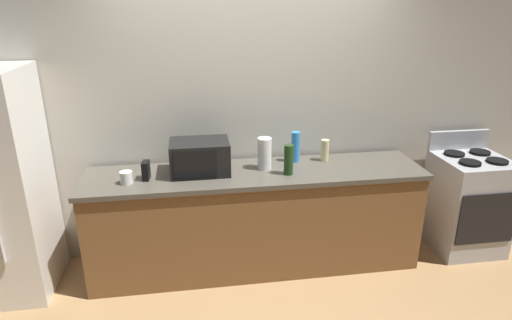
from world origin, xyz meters
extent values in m
plane|color=#A87F51|center=(0.00, 0.00, 0.00)|extent=(8.00, 8.00, 0.00)
cube|color=beige|center=(0.00, 0.81, 1.35)|extent=(6.40, 0.10, 2.70)
cube|color=brown|center=(0.00, 0.40, 0.43)|extent=(2.80, 0.60, 0.86)
cube|color=#514C42|center=(0.00, 0.40, 0.88)|extent=(2.84, 0.64, 0.04)
cube|color=#B7BABF|center=(2.00, 0.40, 0.45)|extent=(0.60, 0.60, 0.90)
cube|color=black|center=(2.00, 0.10, 0.45)|extent=(0.55, 0.02, 0.48)
cube|color=#B7BABF|center=(2.00, 0.68, 0.99)|extent=(0.60, 0.04, 0.18)
cylinder|color=black|center=(1.87, 0.28, 0.91)|extent=(0.18, 0.18, 0.02)
cylinder|color=black|center=(2.13, 0.28, 0.91)|extent=(0.18, 0.18, 0.02)
cylinder|color=black|center=(1.87, 0.52, 0.91)|extent=(0.18, 0.18, 0.02)
cylinder|color=black|center=(2.13, 0.52, 0.91)|extent=(0.18, 0.18, 0.02)
cube|color=black|center=(-0.46, 0.45, 1.04)|extent=(0.48, 0.34, 0.27)
cube|color=black|center=(-0.50, 0.28, 1.04)|extent=(0.34, 0.01, 0.21)
cylinder|color=white|center=(0.08, 0.45, 1.04)|extent=(0.12, 0.12, 0.27)
cube|color=black|center=(-0.89, 0.37, 0.98)|extent=(0.06, 0.11, 0.15)
cylinder|color=#1E3F19|center=(0.25, 0.30, 1.03)|extent=(0.08, 0.08, 0.25)
cylinder|color=#338CE5|center=(0.38, 0.58, 1.04)|extent=(0.07, 0.07, 0.27)
cylinder|color=beige|center=(0.64, 0.56, 1.00)|extent=(0.07, 0.07, 0.19)
cylinder|color=white|center=(-1.04, 0.30, 0.95)|extent=(0.10, 0.10, 0.10)
camera|label=1|loc=(-0.51, -2.92, 2.25)|focal=30.47mm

